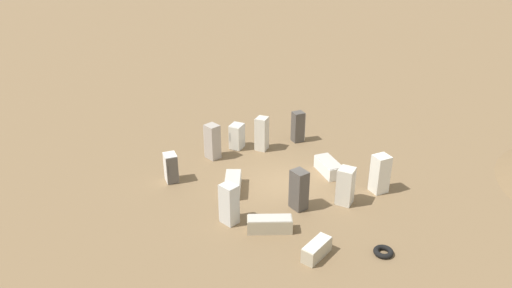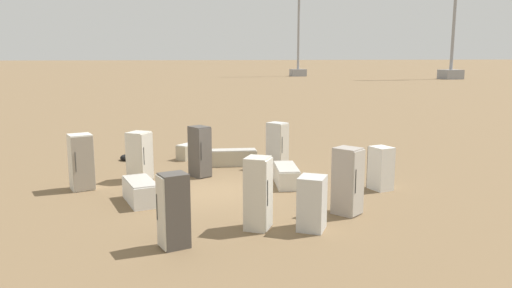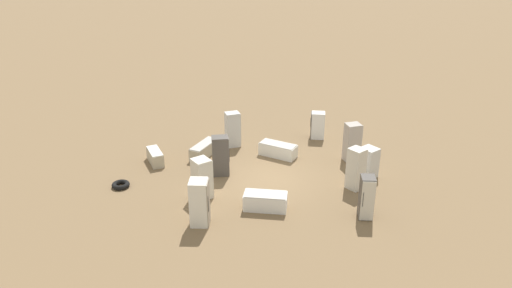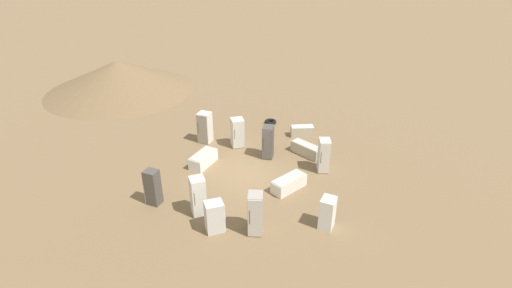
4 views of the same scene
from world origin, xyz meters
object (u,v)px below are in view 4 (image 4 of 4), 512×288
object	(u,v)px
discarded_fridge_5	(324,155)
discarded_fridge_7	(289,183)
discarded_fridge_1	(203,159)
discarded_fridge_9	(328,213)
discarded_fridge_8	(268,142)
discarded_fridge_2	(306,150)
discarded_fridge_3	(255,214)
discarded_fridge_11	(198,196)
discarded_fridge_4	(215,217)
discarded_fridge_10	(302,131)
scrap_tire	(271,122)
discarded_fridge_0	(205,127)
discarded_fridge_6	(237,133)
discarded_fridge_12	(153,187)

from	to	relation	value
discarded_fridge_5	discarded_fridge_7	bearing A→B (deg)	43.06
discarded_fridge_5	discarded_fridge_7	size ratio (longest dim) A/B	0.95
discarded_fridge_1	discarded_fridge_9	size ratio (longest dim) A/B	1.29
discarded_fridge_5	discarded_fridge_8	size ratio (longest dim) A/B	0.98
discarded_fridge_2	discarded_fridge_3	bearing A→B (deg)	22.15
discarded_fridge_11	discarded_fridge_4	bearing A→B (deg)	105.63
discarded_fridge_9	discarded_fridge_4	bearing A→B (deg)	-151.93
discarded_fridge_10	scrap_tire	distance (m)	2.70
discarded_fridge_7	discarded_fridge_10	xyz separation A→B (m)	(-2.86, 5.43, -0.00)
discarded_fridge_0	discarded_fridge_8	world-z (taller)	discarded_fridge_8
discarded_fridge_0	discarded_fridge_6	xyz separation A→B (m)	(1.93, 0.83, -0.06)
discarded_fridge_7	discarded_fridge_4	bearing A→B (deg)	-89.41
discarded_fridge_2	discarded_fridge_6	xyz separation A→B (m)	(-3.79, -1.75, 0.56)
discarded_fridge_1	discarded_fridge_10	bearing A→B (deg)	-121.44
discarded_fridge_5	discarded_fridge_4	bearing A→B (deg)	43.32
discarded_fridge_6	scrap_tire	distance (m)	3.97
discarded_fridge_3	discarded_fridge_4	bearing A→B (deg)	-0.86
discarded_fridge_3	discarded_fridge_10	bearing A→B (deg)	-104.52
discarded_fridge_12	discarded_fridge_5	bearing A→B (deg)	-48.27
discarded_fridge_0	discarded_fridge_9	world-z (taller)	discarded_fridge_0
discarded_fridge_4	discarded_fridge_6	distance (m)	7.76
discarded_fridge_1	discarded_fridge_11	size ratio (longest dim) A/B	0.99
discarded_fridge_1	discarded_fridge_8	distance (m)	3.76
discarded_fridge_2	discarded_fridge_5	distance (m)	1.97
discarded_fridge_8	discarded_fridge_0	bearing A→B (deg)	-15.05
discarded_fridge_0	scrap_tire	size ratio (longest dim) A/B	2.39
discarded_fridge_0	scrap_tire	bearing A→B (deg)	-125.61
discarded_fridge_5	discarded_fridge_9	xyz separation A→B (m)	(2.59, -3.93, -0.19)
discarded_fridge_7	discarded_fridge_3	bearing A→B (deg)	-69.16
discarded_fridge_0	discarded_fridge_6	bearing A→B (deg)	-175.25
discarded_fridge_5	discarded_fridge_8	distance (m)	3.31
discarded_fridge_5	discarded_fridge_10	size ratio (longest dim) A/B	1.32
discarded_fridge_2	discarded_fridge_11	world-z (taller)	discarded_fridge_11
discarded_fridge_0	discarded_fridge_9	xyz separation A→B (m)	(9.96, -2.25, -0.21)
discarded_fridge_4	discarded_fridge_9	distance (m)	4.88
discarded_fridge_10	discarded_fridge_12	xyz separation A→B (m)	(-1.39, -10.50, 0.57)
discarded_fridge_10	discarded_fridge_12	world-z (taller)	discarded_fridge_12
discarded_fridge_8	discarded_fridge_10	size ratio (longest dim) A/B	1.35
discarded_fridge_9	discarded_fridge_10	world-z (taller)	discarded_fridge_9
discarded_fridge_1	discarded_fridge_5	distance (m)	6.60
discarded_fridge_1	discarded_fridge_4	world-z (taller)	discarded_fridge_4
discarded_fridge_1	discarded_fridge_12	xyz separation A→B (m)	(0.80, -3.98, 0.55)
discarded_fridge_8	discarded_fridge_9	xyz separation A→B (m)	(5.81, -3.20, -0.22)
discarded_fridge_12	discarded_fridge_7	bearing A→B (deg)	-57.23
discarded_fridge_6	discarded_fridge_8	world-z (taller)	discarded_fridge_8
discarded_fridge_0	discarded_fridge_10	world-z (taller)	discarded_fridge_0
discarded_fridge_7	discarded_fridge_12	size ratio (longest dim) A/B	1.09
discarded_fridge_0	discarded_fridge_10	size ratio (longest dim) A/B	1.35
discarded_fridge_1	discarded_fridge_2	xyz separation A→B (m)	(3.77, 4.60, -0.02)
discarded_fridge_5	discarded_fridge_8	world-z (taller)	discarded_fridge_8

